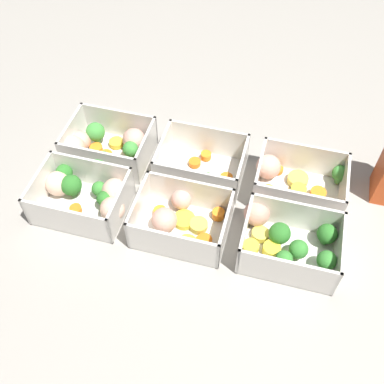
{
  "coord_description": "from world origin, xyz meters",
  "views": [
    {
      "loc": [
        0.13,
        -0.5,
        0.67
      ],
      "look_at": [
        0.0,
        0.0,
        0.02
      ],
      "focal_mm": 42.0,
      "sensor_mm": 36.0,
      "label": 1
    }
  ],
  "objects_px": {
    "container_far_left": "(103,146)",
    "container_near_right": "(287,240)",
    "container_far_right": "(294,180)",
    "container_near_center": "(180,219)",
    "container_far_center": "(200,168)",
    "container_near_left": "(86,194)"
  },
  "relations": [
    {
      "from": "container_far_center",
      "to": "container_far_right",
      "type": "xyz_separation_m",
      "value": [
        0.18,
        0.02,
        0.0
      ]
    },
    {
      "from": "container_near_left",
      "to": "container_near_center",
      "type": "bearing_deg",
      "value": -2.29
    },
    {
      "from": "container_far_left",
      "to": "container_far_right",
      "type": "distance_m",
      "value": 0.38
    },
    {
      "from": "container_near_center",
      "to": "container_far_center",
      "type": "distance_m",
      "value": 0.13
    },
    {
      "from": "container_near_left",
      "to": "container_near_right",
      "type": "distance_m",
      "value": 0.37
    },
    {
      "from": "container_far_left",
      "to": "container_far_right",
      "type": "bearing_deg",
      "value": 1.8
    },
    {
      "from": "container_far_left",
      "to": "container_near_right",
      "type": "bearing_deg",
      "value": -18.08
    },
    {
      "from": "container_near_center",
      "to": "container_far_center",
      "type": "bearing_deg",
      "value": 88.23
    },
    {
      "from": "container_near_center",
      "to": "container_far_left",
      "type": "bearing_deg",
      "value": 146.46
    },
    {
      "from": "container_near_right",
      "to": "container_far_right",
      "type": "distance_m",
      "value": 0.14
    },
    {
      "from": "container_far_left",
      "to": "container_far_right",
      "type": "relative_size",
      "value": 0.97
    },
    {
      "from": "container_near_right",
      "to": "container_far_center",
      "type": "bearing_deg",
      "value": 146.49
    },
    {
      "from": "container_near_center",
      "to": "container_near_left",
      "type": "bearing_deg",
      "value": 177.71
    },
    {
      "from": "container_near_left",
      "to": "container_far_center",
      "type": "relative_size",
      "value": 1.02
    },
    {
      "from": "container_far_left",
      "to": "container_near_left",
      "type": "bearing_deg",
      "value": -82.49
    },
    {
      "from": "container_near_right",
      "to": "container_far_center",
      "type": "distance_m",
      "value": 0.22
    },
    {
      "from": "container_near_center",
      "to": "container_near_right",
      "type": "bearing_deg",
      "value": 1.54
    },
    {
      "from": "container_near_right",
      "to": "container_far_right",
      "type": "xyz_separation_m",
      "value": [
        -0.0,
        0.14,
        -0.0
      ]
    },
    {
      "from": "container_near_center",
      "to": "container_far_right",
      "type": "height_order",
      "value": "same"
    },
    {
      "from": "container_near_left",
      "to": "container_near_center",
      "type": "distance_m",
      "value": 0.18
    },
    {
      "from": "container_near_right",
      "to": "container_far_right",
      "type": "relative_size",
      "value": 0.98
    },
    {
      "from": "container_near_right",
      "to": "container_far_left",
      "type": "height_order",
      "value": "same"
    }
  ]
}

